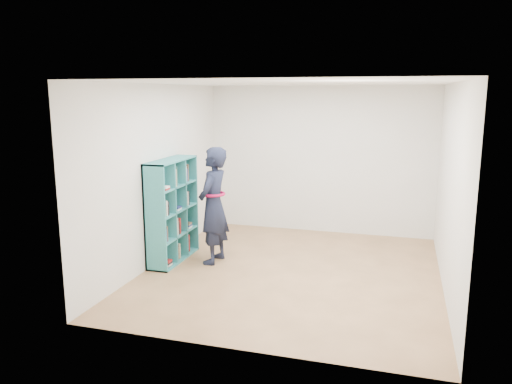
% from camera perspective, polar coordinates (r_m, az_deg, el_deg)
% --- Properties ---
extents(floor, '(4.50, 4.50, 0.00)m').
position_cam_1_polar(floor, '(7.10, 4.05, -9.15)').
color(floor, brown).
rests_on(floor, ground).
extents(ceiling, '(4.50, 4.50, 0.00)m').
position_cam_1_polar(ceiling, '(6.66, 4.36, 12.33)').
color(ceiling, white).
rests_on(ceiling, wall_back).
extents(wall_left, '(0.02, 4.50, 2.60)m').
position_cam_1_polar(wall_left, '(7.43, -11.05, 1.98)').
color(wall_left, silver).
rests_on(wall_left, floor).
extents(wall_right, '(0.02, 4.50, 2.60)m').
position_cam_1_polar(wall_right, '(6.64, 21.32, 0.31)').
color(wall_right, silver).
rests_on(wall_right, floor).
extents(wall_back, '(4.00, 0.02, 2.60)m').
position_cam_1_polar(wall_back, '(8.94, 7.28, 3.63)').
color(wall_back, silver).
rests_on(wall_back, floor).
extents(wall_front, '(4.00, 0.02, 2.60)m').
position_cam_1_polar(wall_front, '(4.63, -1.75, -3.39)').
color(wall_front, silver).
rests_on(wall_front, floor).
extents(bookshelf, '(0.33, 1.14, 1.52)m').
position_cam_1_polar(bookshelf, '(7.51, -9.73, -2.25)').
color(bookshelf, teal).
rests_on(bookshelf, floor).
extents(person, '(0.44, 0.64, 1.72)m').
position_cam_1_polar(person, '(7.30, -4.89, -1.54)').
color(person, black).
rests_on(person, floor).
extents(smartphone, '(0.03, 0.12, 0.15)m').
position_cam_1_polar(smartphone, '(7.41, -5.60, -0.48)').
color(smartphone, silver).
rests_on(smartphone, person).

